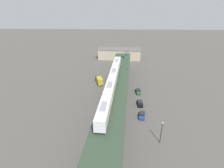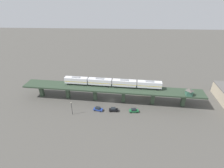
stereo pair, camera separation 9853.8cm
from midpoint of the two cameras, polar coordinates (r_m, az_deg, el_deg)
ground_plane at (r=63.84m, az=26.80°, el=-18.81°), size 400.00×400.00×0.00m
elevated_viaduct at (r=59.41m, az=28.04°, el=-14.30°), size 15.35×92.37×7.79m
subway_train at (r=58.42m, az=28.89°, el=-10.69°), size 6.59×49.87×4.45m
signal_hut at (r=78.88m, az=56.08°, el=-11.31°), size 3.45×3.45×3.40m
street_car_blue at (r=55.72m, az=24.60°, el=-25.39°), size 2.68×4.68×1.89m
street_car_black at (r=58.72m, az=32.14°, el=-24.26°), size 2.07×4.46×1.89m
street_car_green at (r=63.67m, az=40.52°, el=-22.60°), size 2.23×4.53×1.89m
delivery_truck at (r=78.02m, az=38.95°, el=-11.57°), size 4.38×7.54×3.20m
street_lamp at (r=48.21m, az=12.29°, el=-27.81°), size 0.44×0.44×6.94m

